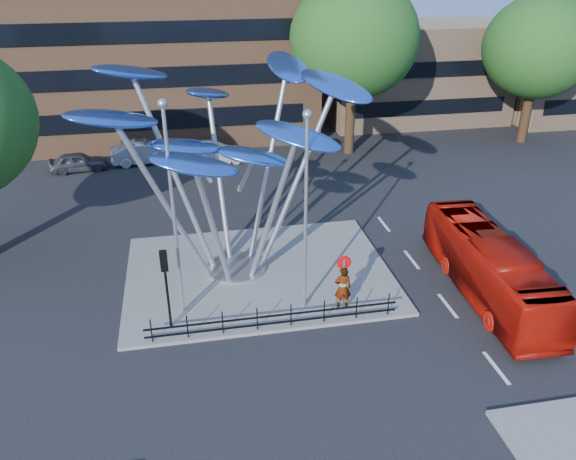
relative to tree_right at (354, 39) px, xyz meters
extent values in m
plane|color=black|center=(-8.00, -22.00, -8.04)|extent=(120.00, 120.00, 0.00)
cube|color=slate|center=(-9.00, -16.00, -7.96)|extent=(12.00, 9.00, 0.15)
cube|color=tan|center=(8.00, 8.00, -4.04)|extent=(15.00, 8.00, 8.00)
cube|color=tan|center=(22.00, 6.00, -4.54)|extent=(12.00, 8.00, 7.00)
cylinder|color=black|center=(0.00, 0.00, -5.18)|extent=(0.70, 0.70, 5.72)
ellipsoid|color=#134516|center=(0.00, 0.00, 0.02)|extent=(8.80, 8.80, 8.10)
cylinder|color=black|center=(14.00, 0.00, -5.51)|extent=(0.70, 0.70, 5.06)
ellipsoid|color=#134516|center=(14.00, 0.00, -0.91)|extent=(8.00, 8.00, 7.36)
cylinder|color=#9EA0A5|center=(-10.00, -15.50, -7.83)|extent=(2.80, 2.80, 0.12)
cylinder|color=#9EA0A5|center=(-11.20, -16.10, -3.99)|extent=(0.24, 0.24, 7.80)
ellipsoid|color=blue|center=(-14.40, -17.10, -0.09)|extent=(3.92, 2.95, 1.39)
cylinder|color=#9EA0A5|center=(-10.40, -16.50, -4.69)|extent=(0.24, 0.24, 6.40)
ellipsoid|color=blue|center=(-11.60, -18.70, -1.49)|extent=(3.47, 1.78, 1.31)
cylinder|color=#9EA0A5|center=(-9.40, -16.30, -4.39)|extent=(0.24, 0.24, 7.00)
ellipsoid|color=blue|center=(-7.60, -17.90, -0.89)|extent=(3.81, 3.11, 1.36)
cylinder|color=#9EA0A5|center=(-8.80, -15.50, -3.79)|extent=(0.24, 0.24, 8.20)
ellipsoid|color=blue|center=(-5.40, -15.10, 0.31)|extent=(3.52, 4.06, 1.44)
cylinder|color=#9EA0A5|center=(-9.20, -14.60, -3.59)|extent=(0.24, 0.24, 8.60)
ellipsoid|color=blue|center=(-7.00, -12.60, 0.71)|extent=(2.21, 3.79, 1.39)
cylinder|color=#9EA0A5|center=(-10.20, -14.50, -4.19)|extent=(0.24, 0.24, 7.40)
ellipsoid|color=blue|center=(-10.60, -11.90, -0.49)|extent=(3.02, 3.71, 1.34)
cylinder|color=#9EA0A5|center=(-11.00, -15.10, -3.49)|extent=(0.24, 0.24, 8.80)
ellipsoid|color=blue|center=(-13.80, -13.70, 0.91)|extent=(3.88, 3.60, 1.42)
ellipsoid|color=blue|center=(-11.80, -15.30, -1.89)|extent=(3.40, 1.96, 1.13)
ellipsoid|color=blue|center=(-9.10, -15.90, -2.29)|extent=(3.39, 2.16, 1.11)
cylinder|color=#9EA0A5|center=(-12.50, -18.50, -3.64)|extent=(0.14, 0.14, 8.50)
sphere|color=#9EA0A5|center=(-12.50, -18.50, 0.73)|extent=(0.36, 0.36, 0.36)
cylinder|color=#9EA0A5|center=(-7.50, -19.00, -3.89)|extent=(0.14, 0.14, 8.00)
sphere|color=#9EA0A5|center=(-7.50, -19.00, 0.23)|extent=(0.36, 0.36, 0.36)
cylinder|color=black|center=(-13.00, -19.50, -6.29)|extent=(0.10, 0.10, 3.20)
cube|color=black|center=(-13.00, -19.50, -4.89)|extent=(0.28, 0.18, 0.85)
sphere|color=#FF0C0C|center=(-13.00, -19.50, -4.61)|extent=(0.18, 0.18, 0.18)
cylinder|color=#9EA0A5|center=(-6.00, -19.50, -6.74)|extent=(0.08, 0.08, 2.30)
cylinder|color=red|center=(-6.00, -19.47, -5.74)|extent=(0.60, 0.04, 0.60)
cube|color=white|center=(-6.00, -19.45, -5.74)|extent=(0.42, 0.03, 0.10)
cylinder|color=black|center=(-13.70, -20.30, -7.39)|extent=(0.05, 0.05, 1.00)
cylinder|color=black|center=(-12.36, -20.30, -7.39)|extent=(0.05, 0.05, 1.00)
cylinder|color=black|center=(-11.01, -20.30, -7.39)|extent=(0.05, 0.05, 1.00)
cylinder|color=black|center=(-9.67, -20.30, -7.39)|extent=(0.05, 0.05, 1.00)
cylinder|color=black|center=(-8.33, -20.30, -7.39)|extent=(0.05, 0.05, 1.00)
cylinder|color=black|center=(-6.99, -20.30, -7.39)|extent=(0.05, 0.05, 1.00)
cylinder|color=black|center=(-5.64, -20.30, -7.39)|extent=(0.05, 0.05, 1.00)
cylinder|color=black|center=(-4.30, -20.30, -7.39)|extent=(0.05, 0.05, 1.00)
cube|color=black|center=(-9.00, -20.30, -7.34)|extent=(10.00, 0.06, 0.06)
cube|color=black|center=(-9.00, -20.30, -7.69)|extent=(10.00, 0.06, 0.06)
imported|color=#B41208|center=(0.50, -19.38, -6.70)|extent=(2.72, 9.69, 2.67)
imported|color=gray|center=(-6.01, -19.50, -6.92)|extent=(0.74, 0.52, 1.94)
imported|color=#45474E|center=(-19.04, -0.22, -7.39)|extent=(3.95, 2.01, 1.29)
imported|color=#B7B9C0|center=(-14.54, 0.50, -7.25)|extent=(4.91, 2.00, 1.58)
imported|color=white|center=(-9.97, -0.07, -7.31)|extent=(5.08, 2.20, 1.46)
camera|label=1|loc=(-11.87, -38.13, 5.51)|focal=35.00mm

